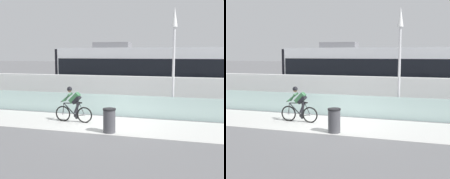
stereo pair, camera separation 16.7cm
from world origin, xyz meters
The scene contains 10 objects.
ground_plane centered at (0.00, 0.00, 0.00)m, with size 200.00×200.00×0.00m, color slate.
bike_path_deck centered at (0.00, 0.00, 0.01)m, with size 32.00×3.20×0.01m, color silver.
glass_parapet centered at (0.00, 1.85, 0.53)m, with size 32.00×0.05×1.06m, color silver.
concrete_barrier_wall centered at (0.00, 3.65, 0.92)m, with size 32.00×0.36×1.85m, color white.
tram_rail_near centered at (0.00, 6.13, 0.00)m, with size 32.00×0.08×0.01m, color #595654.
tram_rail_far centered at (0.00, 7.57, 0.00)m, with size 32.00×0.08×0.01m, color #595654.
tram centered at (0.13, 6.85, 1.89)m, with size 11.06×2.54×3.81m.
cyclist_on_bike centered at (-1.61, 0.00, 0.78)m, with size 1.77×0.58×1.61m.
lamp_post_antenna centered at (2.56, 2.15, 3.29)m, with size 0.28×0.28×5.20m.
trash_bin centered at (0.45, -1.25, 0.48)m, with size 0.51×0.51×0.96m.
Camera 2 is at (3.92, -11.93, 3.05)m, focal length 47.36 mm.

